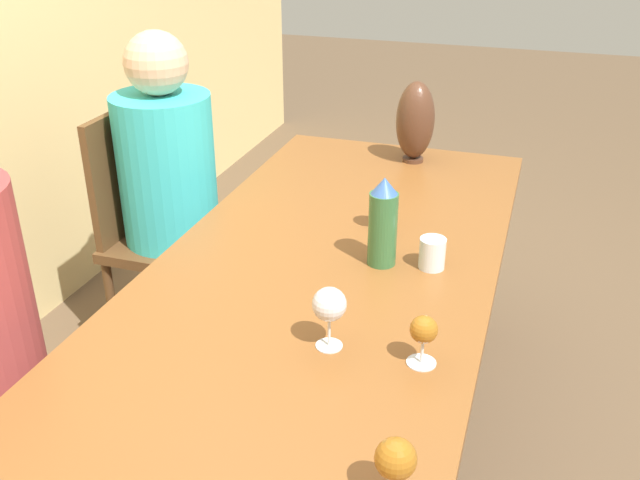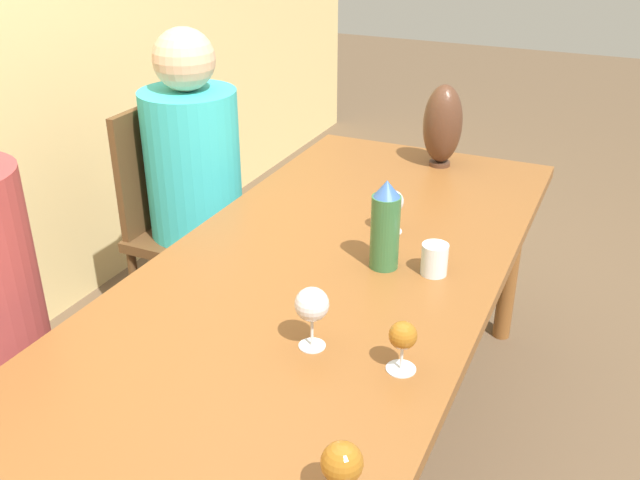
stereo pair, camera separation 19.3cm
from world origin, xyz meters
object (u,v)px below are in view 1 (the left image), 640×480
object	(u,v)px
wine_glass_0	(381,200)
water_bottle	(383,223)
person_far	(173,190)
wine_glass_2	(329,305)
wine_glass_1	(424,331)
wine_glass_3	(396,460)
vase	(415,121)
chair_far	(156,225)
water_tumbler	(432,253)

from	to	relation	value
wine_glass_0	water_bottle	bearing A→B (deg)	-165.57
water_bottle	person_far	bearing A→B (deg)	64.82
wine_glass_2	person_far	size ratio (longest dim) A/B	0.12
wine_glass_1	wine_glass_3	xyz separation A→B (m)	(-0.41, -0.03, 0.00)
vase	wine_glass_0	world-z (taller)	vase
water_bottle	vase	xyz separation A→B (m)	(0.85, 0.08, 0.04)
wine_glass_1	person_far	distance (m)	1.40
chair_far	wine_glass_3	bearing A→B (deg)	-136.09
wine_glass_3	chair_far	world-z (taller)	chair_far
vase	wine_glass_2	distance (m)	1.29
chair_far	water_tumbler	bearing A→B (deg)	-109.77
wine_glass_2	chair_far	xyz separation A→B (m)	(0.86, 0.97, -0.33)
chair_far	person_far	xyz separation A→B (m)	(-0.00, -0.09, 0.16)
wine_glass_0	chair_far	distance (m)	1.01
wine_glass_0	chair_far	size ratio (longest dim) A/B	0.14
wine_glass_1	wine_glass_2	bearing A→B (deg)	90.39
chair_far	wine_glass_2	bearing A→B (deg)	-131.51
wine_glass_1	chair_far	size ratio (longest dim) A/B	0.13
water_bottle	vase	bearing A→B (deg)	5.41
water_tumbler	wine_glass_0	distance (m)	0.29
wine_glass_1	vase	bearing A→B (deg)	12.25
wine_glass_1	wine_glass_3	bearing A→B (deg)	-176.07
chair_far	vase	bearing A→B (deg)	-64.94
wine_glass_2	wine_glass_3	distance (m)	0.47
person_far	water_tumbler	bearing A→B (deg)	-111.29
wine_glass_3	water_bottle	bearing A→B (deg)	15.07
water_tumbler	wine_glass_1	bearing A→B (deg)	-172.66
vase	wine_glass_2	world-z (taller)	vase
chair_far	person_far	distance (m)	0.18
wine_glass_3	water_tumbler	bearing A→B (deg)	5.73
wine_glass_3	chair_far	size ratio (longest dim) A/B	0.13
water_tumbler	wine_glass_2	xyz separation A→B (m)	(-0.45, 0.16, 0.07)
wine_glass_0	person_far	distance (m)	0.88
wine_glass_0	wine_glass_2	size ratio (longest dim) A/B	0.89
person_far	wine_glass_0	bearing A→B (deg)	-103.51
person_far	vase	bearing A→B (deg)	-62.64
wine_glass_3	chair_far	xyz separation A→B (m)	(1.26, 1.22, -0.31)
wine_glass_1	wine_glass_2	world-z (taller)	wine_glass_2
vase	chair_far	xyz separation A→B (m)	(-0.43, 0.91, -0.38)
wine_glass_0	chair_far	bearing A→B (deg)	77.72
chair_far	wine_glass_1	bearing A→B (deg)	-125.83
water_tumbler	chair_far	world-z (taller)	chair_far
wine_glass_2	water_tumbler	bearing A→B (deg)	-19.31
wine_glass_0	chair_far	world-z (taller)	chair_far
vase	water_tumbler	bearing A→B (deg)	-165.16
vase	wine_glass_0	bearing A→B (deg)	-177.85
water_tumbler	vase	distance (m)	0.87
vase	wine_glass_3	world-z (taller)	vase
vase	chair_far	world-z (taller)	vase
wine_glass_1	water_tumbler	bearing A→B (deg)	7.34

